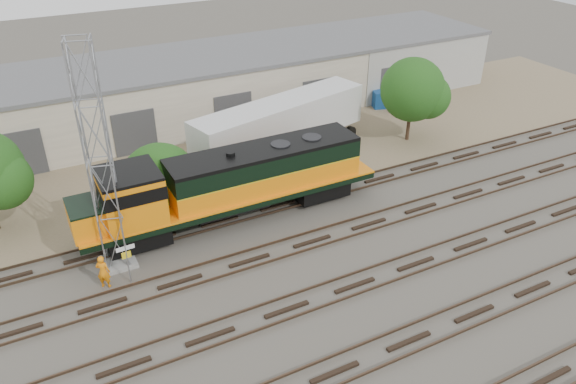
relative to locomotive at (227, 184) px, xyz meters
name	(u,v)px	position (x,y,z in m)	size (l,w,h in m)	color
ground	(325,256)	(3.37, -6.00, -2.55)	(140.00, 140.00, 0.00)	#47423A
dirt_strip	(225,152)	(3.37, 9.00, -2.54)	(80.00, 16.00, 0.02)	#726047
tracks	(355,285)	(3.37, -9.00, -2.48)	(80.00, 20.40, 0.28)	black
warehouse	(189,88)	(3.42, 16.98, 0.10)	(58.40, 10.40, 5.30)	beige
locomotive	(227,184)	(0.00, 0.00, 0.00)	(18.69, 3.28, 4.49)	black
signal_tower	(100,166)	(-7.12, -1.30, 3.51)	(1.84, 1.84, 12.44)	gray
sign_post	(127,257)	(-6.90, -3.23, -0.92)	(0.96, 0.09, 2.34)	gray
worker	(103,272)	(-8.15, -2.98, -1.59)	(0.70, 0.46, 1.93)	orange
semi_trailer	(284,122)	(7.14, 6.42, 0.23)	(14.63, 6.26, 4.42)	silver
dumpster_blue	(381,99)	(19.64, 11.36, -1.80)	(1.60, 1.50, 1.50)	navy
dumpster_red	(403,103)	(20.84, 9.79, -1.85)	(1.50, 1.40, 1.40)	maroon
tree_mid	(166,184)	(-3.06, 2.56, -0.51)	(5.16, 4.91, 4.91)	#382619
tree_east	(417,91)	(17.52, 4.30, 1.52)	(5.19, 4.94, 6.67)	#382619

